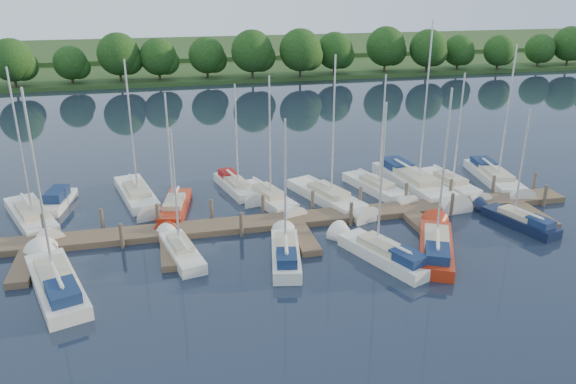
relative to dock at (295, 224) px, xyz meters
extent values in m
plane|color=#171F2F|center=(0.00, -7.31, -0.20)|extent=(260.00, 260.00, 0.00)
cube|color=brown|center=(0.00, 0.69, 0.00)|extent=(40.00, 2.00, 0.40)
cube|color=brown|center=(-16.00, -2.31, 0.00)|extent=(1.20, 4.00, 0.40)
cube|color=brown|center=(-8.00, -2.31, 0.00)|extent=(1.20, 4.00, 0.40)
cube|color=brown|center=(0.00, -2.31, 0.00)|extent=(1.20, 4.00, 0.40)
cube|color=brown|center=(8.00, -2.31, 0.00)|extent=(1.20, 4.00, 0.40)
cube|color=brown|center=(16.00, -2.31, 0.00)|extent=(1.20, 4.00, 0.40)
cylinder|color=#473D33|center=(-15.55, 1.99, 0.40)|extent=(0.24, 0.24, 2.00)
cylinder|color=#473D33|center=(-12.09, 1.99, 0.40)|extent=(0.24, 0.24, 2.00)
cylinder|color=#473D33|center=(-8.64, 1.99, 0.40)|extent=(0.24, 0.24, 2.00)
cylinder|color=#473D33|center=(-5.18, 1.99, 0.40)|extent=(0.24, 0.24, 2.00)
cylinder|color=#473D33|center=(-1.73, 1.99, 0.40)|extent=(0.24, 0.24, 2.00)
cylinder|color=#473D33|center=(1.73, 1.99, 0.40)|extent=(0.24, 0.24, 2.00)
cylinder|color=#473D33|center=(5.18, 1.99, 0.40)|extent=(0.24, 0.24, 2.00)
cylinder|color=#473D33|center=(8.64, 1.99, 0.40)|extent=(0.24, 0.24, 2.00)
cylinder|color=#473D33|center=(12.09, 1.99, 0.40)|extent=(0.24, 0.24, 2.00)
cylinder|color=#473D33|center=(15.55, 1.99, 0.40)|extent=(0.24, 0.24, 2.00)
cylinder|color=#473D33|center=(19.00, 1.99, 0.40)|extent=(0.24, 0.24, 2.00)
cylinder|color=#473D33|center=(-10.80, -0.61, 0.40)|extent=(0.24, 0.24, 2.00)
cylinder|color=#473D33|center=(-3.60, -0.61, 0.40)|extent=(0.24, 0.24, 2.00)
cylinder|color=#473D33|center=(3.60, -0.61, 0.40)|extent=(0.24, 0.24, 2.00)
cylinder|color=#473D33|center=(10.80, -0.61, 0.40)|extent=(0.24, 0.24, 2.00)
cylinder|color=#473D33|center=(18.00, -0.61, 0.40)|extent=(0.24, 0.24, 2.00)
cube|color=#29441A|center=(0.00, 67.69, 0.10)|extent=(180.00, 30.00, 0.60)
cube|color=#315123|center=(0.00, 92.69, 0.50)|extent=(220.00, 40.00, 1.40)
cylinder|color=#38281C|center=(-27.08, 54.08, 0.80)|extent=(0.36, 0.36, 2.01)
sphere|color=#11330E|center=(-27.08, 54.08, 3.26)|extent=(4.69, 4.69, 4.69)
sphere|color=#11330E|center=(-26.08, 54.28, 2.59)|extent=(3.35, 3.35, 3.35)
cylinder|color=#38281C|center=(-20.49, 53.66, 0.97)|extent=(0.36, 0.36, 2.34)
sphere|color=#11330E|center=(-20.49, 53.66, 3.83)|extent=(5.46, 5.46, 5.46)
sphere|color=#11330E|center=(-19.32, 53.86, 3.05)|extent=(3.90, 3.90, 3.90)
cylinder|color=#38281C|center=(-14.36, 53.33, 1.12)|extent=(0.36, 0.36, 2.63)
sphere|color=#11330E|center=(-14.36, 53.33, 4.33)|extent=(6.14, 6.14, 6.14)
sphere|color=#11330E|center=(-13.04, 53.53, 3.45)|extent=(4.39, 4.39, 4.39)
cylinder|color=#38281C|center=(-7.46, 55.25, 1.20)|extent=(0.36, 0.36, 2.81)
sphere|color=#11330E|center=(-7.46, 55.25, 4.64)|extent=(6.55, 6.55, 6.55)
sphere|color=#11330E|center=(-6.05, 55.45, 3.70)|extent=(4.68, 4.68, 4.68)
cylinder|color=#38281C|center=(0.42, 53.12, 1.17)|extent=(0.36, 0.36, 2.74)
sphere|color=#11330E|center=(0.42, 53.12, 4.52)|extent=(6.39, 6.39, 6.39)
sphere|color=#11330E|center=(1.79, 53.32, 3.60)|extent=(4.57, 4.57, 4.57)
cylinder|color=#38281C|center=(7.59, 55.73, 0.92)|extent=(0.36, 0.36, 2.25)
sphere|color=#11330E|center=(7.59, 55.73, 3.67)|extent=(5.24, 5.24, 5.24)
sphere|color=#11330E|center=(8.72, 55.93, 2.92)|extent=(3.75, 3.75, 3.75)
cylinder|color=#38281C|center=(14.49, 54.39, 0.97)|extent=(0.36, 0.36, 2.34)
sphere|color=#11330E|center=(14.49, 54.39, 3.83)|extent=(5.46, 5.46, 5.46)
sphere|color=#11330E|center=(15.66, 54.59, 3.05)|extent=(3.90, 3.90, 3.90)
cylinder|color=#38281C|center=(21.55, 54.37, 0.92)|extent=(0.36, 0.36, 2.24)
sphere|color=#11330E|center=(21.55, 54.37, 3.65)|extent=(5.22, 5.22, 5.22)
sphere|color=#11330E|center=(22.67, 54.57, 2.91)|extent=(3.73, 3.73, 3.73)
cylinder|color=#38281C|center=(27.42, 56.05, 0.98)|extent=(0.36, 0.36, 2.36)
sphere|color=#11330E|center=(27.42, 56.05, 3.87)|extent=(5.51, 5.51, 5.51)
sphere|color=#11330E|center=(28.60, 56.25, 3.08)|extent=(3.94, 3.94, 3.94)
cylinder|color=#38281C|center=(33.91, 56.20, 0.81)|extent=(0.36, 0.36, 2.02)
sphere|color=#11330E|center=(33.91, 56.20, 3.28)|extent=(4.72, 4.72, 4.72)
sphere|color=#11330E|center=(34.92, 56.40, 2.61)|extent=(3.37, 3.37, 3.37)
cylinder|color=#38281C|center=(42.01, 54.97, 1.16)|extent=(0.36, 0.36, 2.72)
sphere|color=#11330E|center=(42.01, 54.97, 4.48)|extent=(6.34, 6.34, 6.34)
sphere|color=#11330E|center=(43.37, 55.17, 3.57)|extent=(4.53, 4.53, 4.53)
cylinder|color=#38281C|center=(49.31, 55.97, 1.08)|extent=(0.36, 0.36, 2.57)
sphere|color=#11330E|center=(49.31, 55.97, 4.22)|extent=(5.99, 5.99, 5.99)
sphere|color=#11330E|center=(50.59, 56.17, 3.36)|extent=(4.28, 4.28, 4.28)
cylinder|color=#38281C|center=(55.21, 55.32, 0.94)|extent=(0.36, 0.36, 2.28)
sphere|color=#11330E|center=(55.21, 55.32, 3.73)|extent=(5.32, 5.32, 5.32)
sphere|color=#11330E|center=(56.35, 55.52, 2.97)|extent=(3.80, 3.80, 3.80)
cylinder|color=#38281C|center=(62.97, 53.58, 0.85)|extent=(0.36, 0.36, 2.10)
sphere|color=#11330E|center=(62.97, 53.58, 3.42)|extent=(4.90, 4.90, 4.90)
cube|color=white|center=(-16.90, 4.99, -0.05)|extent=(4.55, 7.29, 1.07)
cone|color=white|center=(-15.54, 1.73, -0.05)|extent=(1.87, 2.67, 0.99)
cube|color=#BEB392|center=(-16.77, 4.67, 0.62)|extent=(2.60, 3.51, 0.48)
cylinder|color=silver|center=(-16.63, 4.34, 5.25)|extent=(0.12, 0.12, 9.55)
cylinder|color=silver|center=(-17.18, 5.65, 1.01)|extent=(1.32, 2.97, 0.10)
cylinder|color=white|center=(-17.18, 5.65, 1.01)|extent=(1.28, 2.69, 0.20)
cube|color=white|center=(-15.49, 7.23, -0.05)|extent=(2.21, 4.44, 0.91)
cone|color=white|center=(-15.91, 5.14, -0.05)|extent=(0.94, 1.39, 0.70)
cube|color=navy|center=(-15.49, 7.23, 0.66)|extent=(1.56, 2.51, 0.82)
cube|color=white|center=(-10.15, 7.75, -0.05)|extent=(3.49, 7.31, 0.95)
cone|color=white|center=(-9.37, 4.31, -0.05)|extent=(1.51, 2.62, 0.99)
cube|color=#BEB392|center=(-10.07, 7.40, 0.53)|extent=(2.15, 3.42, 0.43)
cylinder|color=silver|center=(-9.99, 7.06, 5.16)|extent=(0.12, 0.12, 9.52)
cylinder|color=silver|center=(-10.30, 8.43, 0.88)|extent=(0.80, 3.12, 0.10)
cylinder|color=white|center=(-10.30, 8.43, 0.88)|extent=(0.82, 2.79, 0.20)
cube|color=#AE2810|center=(-7.46, 4.44, -0.05)|extent=(2.68, 5.91, 1.00)
cone|color=#AE2810|center=(-8.01, 1.64, -0.05)|extent=(1.17, 2.12, 0.80)
cube|color=#BEB392|center=(-7.51, 4.16, 0.57)|extent=(1.68, 2.75, 0.45)
cylinder|color=silver|center=(-7.57, 3.88, 4.29)|extent=(0.12, 0.12, 7.71)
cylinder|color=silver|center=(-7.35, 5.00, 0.93)|extent=(0.60, 2.54, 0.10)
cylinder|color=white|center=(-7.35, 5.00, 0.93)|extent=(0.64, 2.28, 0.20)
cube|color=white|center=(-2.81, 7.56, -0.05)|extent=(2.80, 5.82, 0.96)
cone|color=white|center=(-2.18, 4.82, -0.05)|extent=(1.21, 2.09, 0.79)
cube|color=#BEB392|center=(-2.75, 7.28, 0.54)|extent=(1.72, 2.73, 0.44)
cube|color=maroon|center=(-3.17, 9.09, 0.63)|extent=(1.45, 1.89, 0.48)
cylinder|color=silver|center=(-2.68, 7.01, 4.20)|extent=(0.12, 0.12, 7.58)
cylinder|color=silver|center=(-2.94, 8.10, 0.89)|extent=(0.67, 2.48, 0.10)
cylinder|color=white|center=(-2.94, 8.10, 0.89)|extent=(0.70, 2.23, 0.20)
cube|color=white|center=(-0.96, 4.79, -0.05)|extent=(3.58, 6.50, 1.09)
cone|color=white|center=(0.00, 1.81, -0.05)|extent=(1.50, 2.36, 0.88)
cube|color=#BEB392|center=(-0.86, 4.49, 0.64)|extent=(2.11, 3.09, 0.49)
cylinder|color=silver|center=(-0.77, 4.19, 4.72)|extent=(0.12, 0.12, 8.46)
cylinder|color=silver|center=(-1.15, 5.39, 1.03)|extent=(0.95, 2.72, 0.10)
cylinder|color=white|center=(-1.15, 5.39, 1.03)|extent=(0.95, 2.45, 0.20)
cube|color=white|center=(3.27, 4.09, -0.05)|extent=(4.31, 7.52, 1.06)
cone|color=white|center=(4.47, 0.66, -0.05)|extent=(1.80, 2.73, 1.02)
cube|color=#BEB392|center=(3.39, 3.75, 0.62)|extent=(2.52, 3.59, 0.48)
cylinder|color=silver|center=(3.51, 3.40, 5.38)|extent=(0.12, 0.12, 9.80)
cylinder|color=silver|center=(3.04, 4.77, 1.01)|extent=(1.17, 3.12, 0.10)
cylinder|color=white|center=(3.04, 4.77, 1.01)|extent=(1.15, 2.81, 0.20)
cube|color=white|center=(7.45, 5.14, -0.05)|extent=(3.34, 6.33, 1.00)
cone|color=white|center=(8.30, 2.21, -0.05)|extent=(1.41, 2.29, 0.85)
cube|color=#BEB392|center=(7.53, 4.84, 0.57)|extent=(1.99, 2.99, 0.45)
cylinder|color=silver|center=(7.62, 4.55, 4.55)|extent=(0.12, 0.12, 8.23)
cylinder|color=silver|center=(7.28, 5.72, 0.93)|extent=(0.86, 2.66, 0.10)
cylinder|color=white|center=(7.28, 5.72, 0.93)|extent=(0.87, 2.40, 0.20)
cube|color=white|center=(10.65, 5.26, -0.05)|extent=(3.48, 8.88, 1.22)
cone|color=white|center=(11.19, 0.97, -0.05)|extent=(1.58, 3.15, 1.21)
cube|color=#BEB392|center=(10.71, 4.83, 0.74)|extent=(2.29, 4.09, 0.55)
cube|color=navy|center=(10.35, 7.67, 0.85)|extent=(2.01, 2.79, 0.61)
cylinder|color=silver|center=(10.76, 4.40, 6.41)|extent=(0.12, 0.12, 11.67)
cylinder|color=silver|center=(10.55, 6.12, 1.19)|extent=(0.58, 3.87, 0.10)
cylinder|color=white|center=(10.55, 6.12, 1.19)|extent=(0.63, 3.46, 0.20)
cube|color=white|center=(13.23, 4.48, -0.05)|extent=(2.57, 6.25, 1.06)
cone|color=white|center=(13.68, 1.48, -0.05)|extent=(1.15, 2.22, 0.85)
cube|color=#BEB392|center=(13.28, 4.18, 0.62)|extent=(1.66, 2.89, 0.48)
cylinder|color=silver|center=(13.32, 3.88, 4.57)|extent=(0.12, 0.12, 8.19)
cylinder|color=silver|center=(13.14, 5.08, 1.01)|extent=(0.50, 2.71, 0.10)
cylinder|color=white|center=(13.14, 5.08, 1.01)|extent=(0.55, 2.43, 0.20)
cube|color=white|center=(17.56, 5.02, -0.05)|extent=(3.14, 7.68, 0.97)
cone|color=white|center=(17.02, 1.33, -0.05)|extent=(1.41, 2.73, 1.04)
cube|color=#BEB392|center=(17.50, 4.65, 0.55)|extent=(2.03, 3.54, 0.44)
cube|color=navy|center=(17.86, 7.08, 0.63)|extent=(1.77, 2.42, 0.48)
cylinder|color=silver|center=(17.45, 4.28, 5.45)|extent=(0.12, 0.12, 10.06)
cylinder|color=silver|center=(17.67, 5.75, 0.90)|extent=(0.58, 3.33, 0.10)
cylinder|color=white|center=(17.67, 5.75, 0.90)|extent=(0.63, 2.98, 0.20)
cube|color=white|center=(-13.87, -5.03, -0.05)|extent=(4.15, 7.46, 1.18)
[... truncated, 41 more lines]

